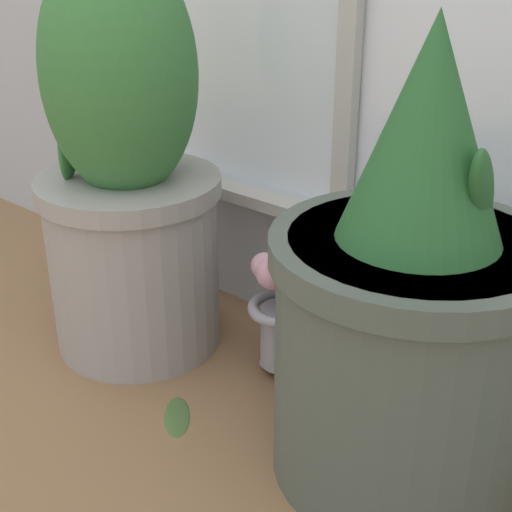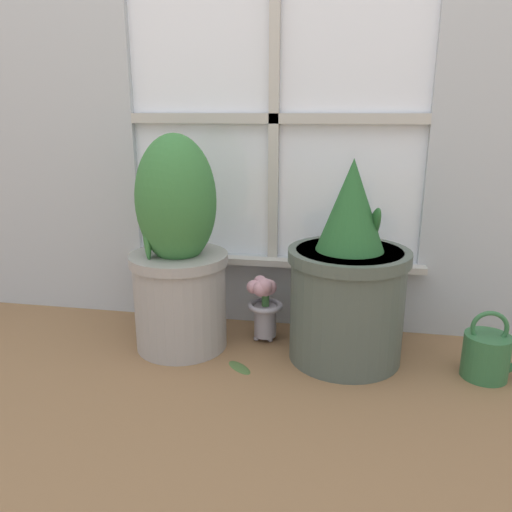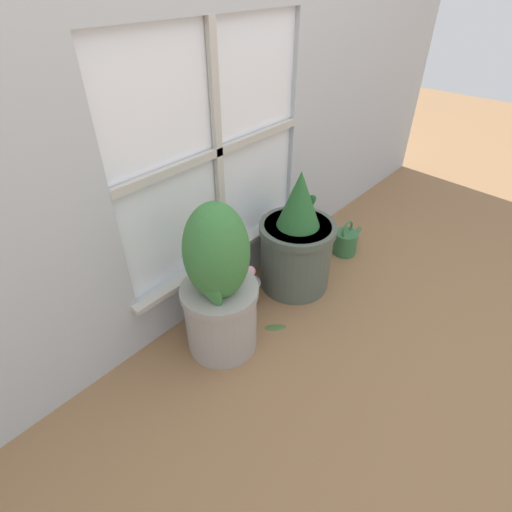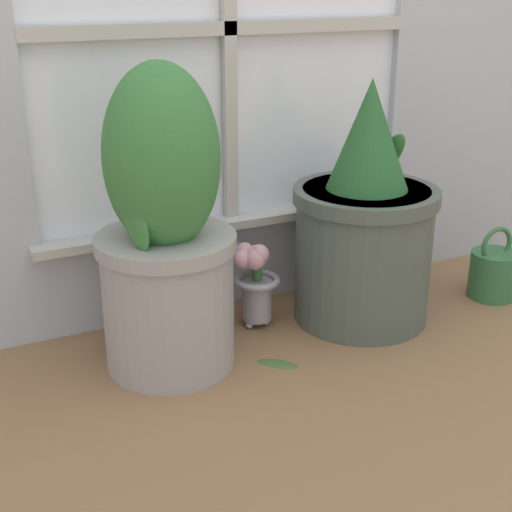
{
  "view_description": "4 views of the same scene",
  "coord_description": "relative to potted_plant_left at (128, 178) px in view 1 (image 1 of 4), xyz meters",
  "views": [
    {
      "loc": [
        0.69,
        -0.56,
        0.76
      ],
      "look_at": [
        -0.05,
        0.3,
        0.23
      ],
      "focal_mm": 50.0,
      "sensor_mm": 36.0,
      "label": 1
    },
    {
      "loc": [
        0.27,
        -1.34,
        0.81
      ],
      "look_at": [
        -0.03,
        0.3,
        0.33
      ],
      "focal_mm": 35.0,
      "sensor_mm": 36.0,
      "label": 2
    },
    {
      "loc": [
        -1.14,
        -0.74,
        1.45
      ],
      "look_at": [
        0.03,
        0.29,
        0.3
      ],
      "focal_mm": 28.0,
      "sensor_mm": 36.0,
      "label": 3
    },
    {
      "loc": [
        -0.78,
        -1.29,
        0.91
      ],
      "look_at": [
        -0.03,
        0.27,
        0.23
      ],
      "focal_mm": 50.0,
      "sensor_mm": 36.0,
      "label": 4
    }
  ],
  "objects": [
    {
      "name": "fallen_leaf",
      "position": [
        0.24,
        -0.13,
        -0.34
      ],
      "size": [
        0.11,
        0.11,
        0.01
      ],
      "color": "#476633",
      "rests_on": "ground_plane"
    },
    {
      "name": "ground_plane",
      "position": [
        0.29,
        -0.22,
        -0.34
      ],
      "size": [
        10.0,
        10.0,
        0.0
      ],
      "primitive_type": "plane",
      "color": "olive"
    },
    {
      "name": "potted_plant_left",
      "position": [
        0.0,
        0.0,
        0.0
      ],
      "size": [
        0.34,
        0.34,
        0.75
      ],
      "color": "#9E9993",
      "rests_on": "ground_plane"
    },
    {
      "name": "potted_plant_right",
      "position": [
        0.58,
        0.01,
        -0.07
      ],
      "size": [
        0.4,
        0.4,
        0.67
      ],
      "color": "#4C564C",
      "rests_on": "ground_plane"
    },
    {
      "name": "flower_vase",
      "position": [
        0.28,
        0.1,
        -0.2
      ],
      "size": [
        0.13,
        0.13,
        0.24
      ],
      "color": "#99939E",
      "rests_on": "ground_plane"
    }
  ]
}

